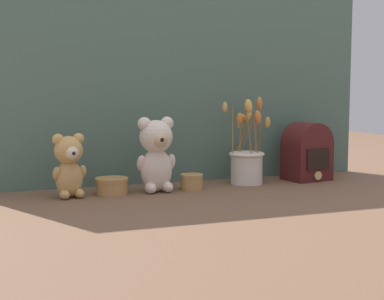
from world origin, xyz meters
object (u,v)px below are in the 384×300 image
flower_vase (247,161)px  vintage_radio (307,152)px  decorative_tin_short (112,186)px  teddy_bear_large (156,153)px  decorative_tin_tall (192,182)px  teddy_bear_medium (69,164)px

flower_vase → vintage_radio: 0.24m
decorative_tin_short → vintage_radio: bearing=2.2°
teddy_bear_large → decorative_tin_short: bearing=177.9°
teddy_bear_large → decorative_tin_short: (-0.15, 0.01, -0.10)m
vintage_radio → decorative_tin_short: vintage_radio is taller
vintage_radio → decorative_tin_tall: bearing=-174.9°
teddy_bear_large → decorative_tin_tall: size_ratio=3.21×
flower_vase → vintage_radio: (0.24, -0.00, 0.02)m
teddy_bear_medium → decorative_tin_tall: bearing=-0.5°
vintage_radio → decorative_tin_short: (-0.74, -0.03, -0.08)m
vintage_radio → flower_vase: bearing=179.7°
flower_vase → decorative_tin_tall: size_ratio=4.04×
teddy_bear_large → decorative_tin_tall: teddy_bear_large is taller
vintage_radio → decorative_tin_short: bearing=-177.8°
teddy_bear_large → decorative_tin_short: teddy_bear_large is taller
vintage_radio → decorative_tin_short: size_ratio=2.01×
teddy_bear_large → flower_vase: (0.34, 0.04, -0.05)m
decorative_tin_tall → decorative_tin_short: bearing=177.2°
teddy_bear_large → flower_vase: flower_vase is taller
teddy_bear_medium → decorative_tin_tall: (0.40, -0.00, -0.08)m
vintage_radio → decorative_tin_tall: vintage_radio is taller
teddy_bear_medium → decorative_tin_tall: 0.41m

